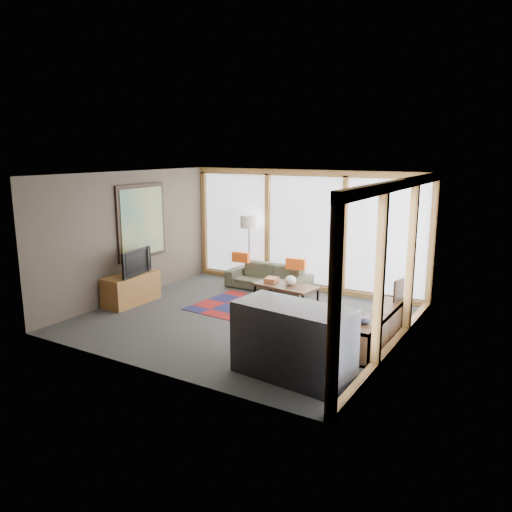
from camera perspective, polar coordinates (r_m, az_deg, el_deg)
The scene contains 17 objects.
ground at distance 9.12m, azimuth -1.30°, elevation -7.23°, with size 5.50×5.50×0.00m, color #2A2A28.
room_envelope at distance 8.97m, azimuth 3.24°, elevation 2.60°, with size 5.52×5.02×2.62m.
rug at distance 9.61m, azimuth 0.22°, elevation -6.17°, with size 2.49×1.60×0.01m, color maroon.
sofa at distance 10.95m, azimuth 1.43°, elevation -2.45°, with size 1.86×0.73×0.54m, color #353828.
pillow_left at distance 11.16m, azimuth -1.75°, elevation -0.15°, with size 0.40×0.12×0.22m, color #D25015.
pillow_right at distance 10.52m, azimuth 4.56°, elevation -0.92°, with size 0.42×0.13×0.23m, color #D25015.
floor_lamp at distance 11.29m, azimuth -0.79°, elevation 0.71°, with size 0.40×0.40×1.58m, color #2E2219, non-canonical shape.
coffee_table at distance 9.89m, azimuth 3.44°, elevation -4.45°, with size 1.22×0.61×0.41m, color #301F11, non-canonical shape.
book_stack at distance 10.02m, azimuth 1.76°, elevation -2.74°, with size 0.22×0.28×0.09m, color brown.
vase at distance 9.80m, azimuth 3.96°, elevation -2.80°, with size 0.22×0.22×0.19m, color beige.
bookshelf at distance 8.17m, azimuth 13.82°, elevation -8.03°, with size 0.37×2.02×0.51m, color #301F11, non-canonical shape.
bowl_a at distance 7.55m, azimuth 12.30°, elevation -7.23°, with size 0.19×0.19×0.10m, color black.
bowl_b at distance 7.85m, azimuth 13.70°, elevation -6.59°, with size 0.17×0.17×0.09m, color black.
shelf_picture at distance 8.73m, azimuth 16.00°, elevation -3.81°, with size 0.04×0.29×0.38m, color black.
tv_console at distance 10.26m, azimuth -14.05°, elevation -3.66°, with size 0.49×1.19×0.59m, color brown.
television at distance 10.07m, azimuth -13.89°, elevation -0.69°, with size 0.90×0.12×0.52m, color black.
bar_counter at distance 6.78m, azimuth 4.27°, elevation -9.71°, with size 1.58×0.74×1.00m, color black.
Camera 1 is at (4.61, -7.27, 3.01)m, focal length 35.00 mm.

